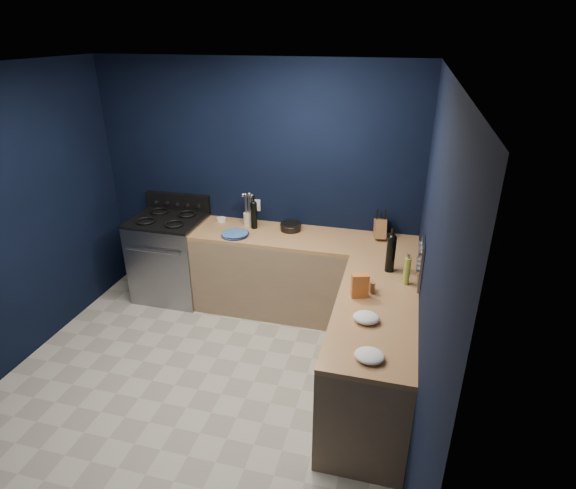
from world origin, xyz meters
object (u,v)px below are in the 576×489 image
(gas_range, at_px, (171,259))
(knife_block, at_px, (380,229))
(plate_stack, at_px, (235,234))
(utensil_crock, at_px, (249,219))
(crouton_bag, at_px, (360,286))

(gas_range, distance_m, knife_block, 2.36)
(plate_stack, bearing_deg, knife_block, 12.72)
(plate_stack, bearing_deg, gas_range, 170.42)
(utensil_crock, distance_m, knife_block, 1.40)
(plate_stack, xyz_separation_m, crouton_bag, (1.38, -0.88, 0.08))
(utensil_crock, xyz_separation_m, crouton_bag, (1.33, -1.20, 0.03))
(gas_range, bearing_deg, crouton_bag, -24.69)
(gas_range, relative_size, utensil_crock, 6.72)
(plate_stack, relative_size, crouton_bag, 1.36)
(knife_block, height_order, crouton_bag, knife_block)
(gas_range, xyz_separation_m, crouton_bag, (2.22, -1.02, 0.54))
(crouton_bag, bearing_deg, knife_block, 69.87)
(crouton_bag, bearing_deg, plate_stack, 130.45)
(utensil_crock, xyz_separation_m, knife_block, (1.40, 0.01, 0.03))
(plate_stack, height_order, knife_block, knife_block)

